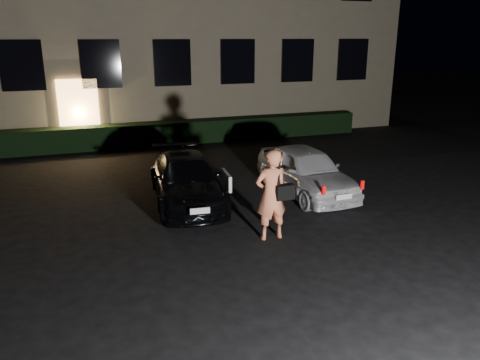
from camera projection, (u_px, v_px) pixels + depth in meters
name	position (u px, v px, depth m)	size (l,w,h in m)	color
ground	(295.00, 262.00, 8.59)	(80.00, 80.00, 0.00)	black
hedge	(177.00, 132.00, 17.95)	(15.00, 0.70, 0.85)	black
sedan	(186.00, 180.00, 11.56)	(1.92, 4.09, 1.14)	black
hatch	(306.00, 170.00, 12.17)	(1.61, 3.69, 1.24)	silver
man	(272.00, 195.00, 9.33)	(0.78, 0.47, 1.87)	#D7754D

